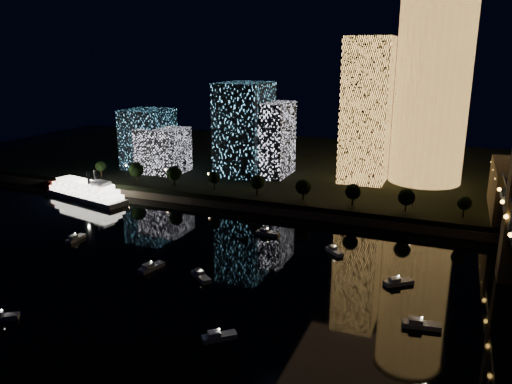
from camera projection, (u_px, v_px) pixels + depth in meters
ground at (237, 320)px, 120.64m from camera, size 520.00×520.00×0.00m
far_bank at (361, 170)px, 262.79m from camera, size 420.00×160.00×5.00m
seawall at (323, 215)px, 193.43m from camera, size 420.00×6.00×3.00m
tower_cylindrical at (432, 85)px, 219.05m from camera, size 34.00×34.00×87.05m
tower_rectangular at (366, 111)px, 222.66m from camera, size 20.19×20.19×64.23m
midrise_blocks at (220, 136)px, 244.11m from camera, size 83.58×36.22×43.90m
riverboat at (83, 191)px, 219.93m from camera, size 47.72×19.52×14.11m
motorboats at (244, 281)px, 139.14m from camera, size 122.27×82.84×2.78m
esplanade_trees at (256, 182)px, 207.45m from camera, size 165.10×6.85×8.92m
street_lamps at (254, 181)px, 214.40m from camera, size 132.70×0.70×5.65m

